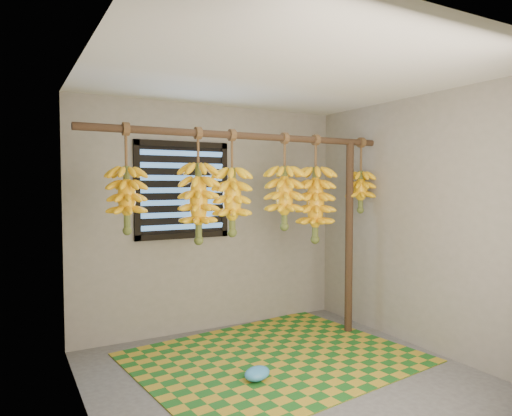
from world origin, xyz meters
TOP-DOWN VIEW (x-y plane):
  - floor at (0.00, 0.00)m, footprint 3.00×3.00m
  - ceiling at (0.00, 0.00)m, footprint 3.00×3.00m
  - wall_back at (0.00, 1.50)m, footprint 3.00×0.01m
  - wall_left at (-1.50, 0.00)m, footprint 0.01×3.00m
  - wall_right at (1.50, 0.00)m, footprint 0.01×3.00m
  - window at (-0.35, 1.48)m, footprint 1.00×0.04m
  - hanging_pole at (0.00, 0.70)m, footprint 3.00×0.06m
  - support_post at (1.20, 0.70)m, footprint 0.08×0.08m
  - woven_mat at (0.13, 0.45)m, footprint 2.58×2.17m
  - plastic_bag at (-0.24, 0.10)m, footprint 0.30×0.27m
  - banana_bunch_a at (-1.10, 0.70)m, footprint 0.30×0.30m
  - banana_bunch_b at (-0.49, 0.70)m, footprint 0.33×0.33m
  - banana_bunch_c at (-0.16, 0.70)m, footprint 0.32×0.32m
  - banana_bunch_d at (0.39, 0.70)m, footprint 0.36×0.36m
  - banana_bunch_e at (0.76, 0.70)m, footprint 0.37×0.37m
  - banana_bunch_f at (1.35, 0.70)m, footprint 0.30×0.30m

SIDE VIEW (x-z plane):
  - floor at x=0.00m, z-range -0.01..0.00m
  - woven_mat at x=0.13m, z-range 0.00..0.01m
  - plastic_bag at x=-0.24m, z-range 0.01..0.11m
  - support_post at x=1.20m, z-range 0.00..2.00m
  - wall_back at x=0.00m, z-range 0.00..2.40m
  - wall_left at x=-1.50m, z-range 0.00..2.40m
  - wall_right at x=1.50m, z-range 0.00..2.40m
  - banana_bunch_e at x=0.76m, z-range 0.83..1.89m
  - banana_bunch_b at x=-0.49m, z-range 0.90..1.90m
  - banana_bunch_c at x=-0.16m, z-range 0.94..1.88m
  - banana_bunch_d at x=0.39m, z-range 0.98..1.89m
  - banana_bunch_a at x=-1.10m, z-range 1.00..1.88m
  - banana_bunch_f at x=1.35m, z-range 1.09..1.88m
  - window at x=-0.35m, z-range 1.00..2.00m
  - hanging_pole at x=0.00m, z-range 1.97..2.03m
  - ceiling at x=0.00m, z-range 2.40..2.41m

